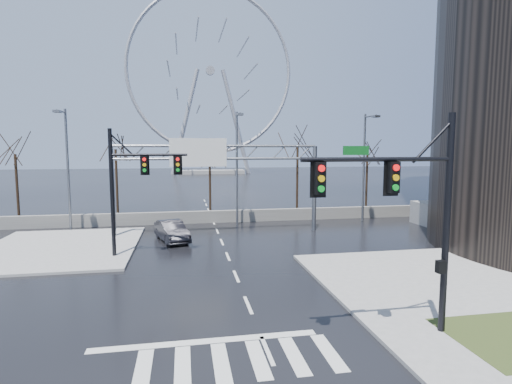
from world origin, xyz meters
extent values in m
plane|color=black|center=(0.00, 0.00, 0.00)|extent=(260.00, 260.00, 0.00)
cube|color=gray|center=(10.00, 2.00, 0.07)|extent=(12.00, 10.00, 0.15)
cube|color=gray|center=(-11.00, 12.00, 0.07)|extent=(10.00, 12.00, 0.15)
cube|color=slate|center=(0.00, 20.00, 0.55)|extent=(52.00, 0.50, 1.10)
cylinder|color=black|center=(6.50, -4.00, 4.00)|extent=(0.24, 0.24, 8.00)
cylinder|color=black|center=(3.80, -4.00, 6.40)|extent=(5.40, 0.16, 0.16)
cube|color=black|center=(4.30, -4.15, 5.80)|extent=(0.35, 0.28, 1.05)
cube|color=black|center=(1.70, -4.15, 5.80)|extent=(0.35, 0.28, 1.05)
cylinder|color=black|center=(-7.00, 9.00, 4.00)|extent=(0.24, 0.24, 8.00)
cylinder|color=black|center=(-4.70, 9.00, 6.40)|extent=(4.60, 0.16, 0.16)
cube|color=black|center=(-5.00, 8.85, 5.80)|extent=(0.35, 0.28, 1.05)
cube|color=black|center=(-3.00, 8.85, 5.80)|extent=(0.35, 0.28, 1.05)
cylinder|color=slate|center=(-8.00, 15.00, 3.50)|extent=(0.36, 0.36, 7.00)
cylinder|color=slate|center=(8.00, 15.00, 3.50)|extent=(0.36, 0.36, 7.00)
cylinder|color=slate|center=(0.00, 15.00, 7.00)|extent=(16.00, 0.20, 0.20)
cylinder|color=slate|center=(0.00, 15.00, 6.00)|extent=(16.00, 0.20, 0.20)
cube|color=#0B5718|center=(-1.50, 14.85, 6.50)|extent=(4.20, 0.10, 2.00)
cube|color=silver|center=(-1.50, 14.79, 6.50)|extent=(4.40, 0.02, 2.20)
cylinder|color=slate|center=(-12.00, 18.50, 5.00)|extent=(0.20, 0.20, 10.00)
cylinder|color=slate|center=(-12.00, 17.40, 9.70)|extent=(0.12, 2.20, 0.12)
cube|color=slate|center=(-12.00, 16.40, 9.60)|extent=(0.50, 0.70, 0.18)
cylinder|color=slate|center=(2.00, 18.50, 5.00)|extent=(0.20, 0.20, 10.00)
cylinder|color=slate|center=(2.00, 17.40, 9.70)|extent=(0.12, 2.20, 0.12)
cube|color=slate|center=(2.00, 16.40, 9.60)|extent=(0.50, 0.70, 0.18)
cylinder|color=slate|center=(14.00, 18.50, 5.00)|extent=(0.20, 0.20, 10.00)
cylinder|color=slate|center=(14.00, 17.40, 9.70)|extent=(0.12, 2.20, 0.12)
cube|color=slate|center=(14.00, 16.40, 9.60)|extent=(0.50, 0.70, 0.18)
cylinder|color=black|center=(-18.00, 24.00, 3.15)|extent=(0.24, 0.24, 6.30)
cylinder|color=black|center=(-9.00, 23.50, 3.38)|extent=(0.24, 0.24, 6.75)
cylinder|color=black|center=(0.00, 24.50, 2.93)|extent=(0.24, 0.24, 5.85)
cylinder|color=black|center=(9.00, 23.50, 3.51)|extent=(0.24, 0.24, 7.02)
cylinder|color=black|center=(17.00, 24.00, 3.06)|extent=(0.24, 0.24, 6.12)
cube|color=gray|center=(5.00, 95.00, 0.50)|extent=(18.00, 6.00, 1.00)
torus|color=#B2B2B7|center=(5.00, 95.00, 28.00)|extent=(45.00, 1.00, 45.00)
cylinder|color=#B2B2B7|center=(5.00, 95.00, 28.00)|extent=(2.40, 1.50, 2.40)
cylinder|color=#B2B2B7|center=(-2.00, 95.00, 14.00)|extent=(8.28, 1.20, 28.82)
cylinder|color=#B2B2B7|center=(12.00, 95.00, 14.00)|extent=(8.28, 1.20, 28.82)
imported|color=black|center=(-3.59, 13.07, 0.75)|extent=(2.88, 4.84, 1.51)
camera|label=1|loc=(-2.66, -16.50, 6.74)|focal=28.00mm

